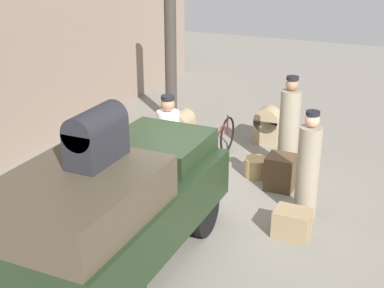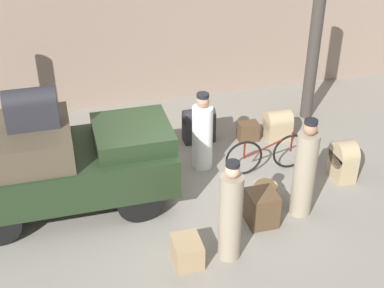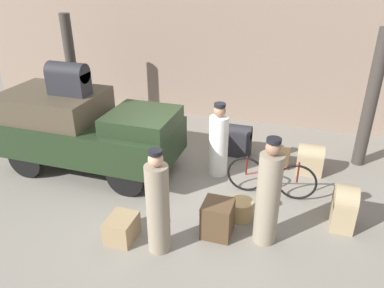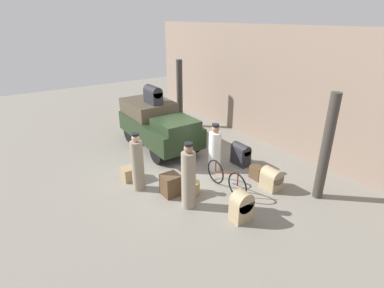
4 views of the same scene
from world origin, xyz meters
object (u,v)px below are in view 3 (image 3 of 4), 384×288
porter_standing_middle (219,143)px  trunk_barrel_dark (237,139)px  wicker_basket (240,209)px  suitcase_tan_flat (344,206)px  suitcase_small_leather (280,158)px  trunk_large_brown (122,228)px  porter_carrying_trunk (158,206)px  conductor_in_dark_uniform (268,196)px  bicycle (271,178)px  truck (86,128)px  trunk_wicker_pale (218,219)px  trunk_on_truck_roof (68,78)px  suitcase_black_upright (310,159)px

porter_standing_middle → trunk_barrel_dark: bearing=78.1°
trunk_barrel_dark → wicker_basket: bearing=-76.6°
suitcase_tan_flat → suitcase_small_leather: bearing=124.2°
trunk_large_brown → trunk_barrel_dark: (1.19, 3.56, 0.20)m
porter_carrying_trunk → conductor_in_dark_uniform: conductor_in_dark_uniform is taller
bicycle → porter_standing_middle: size_ratio=1.08×
truck → trunk_large_brown: 2.78m
porter_standing_middle → trunk_wicker_pale: 2.08m
wicker_basket → suitcase_tan_flat: bearing=10.3°
trunk_barrel_dark → trunk_wicker_pale: size_ratio=1.24×
porter_carrying_trunk → trunk_on_truck_roof: (-2.76, 2.01, 1.22)m
porter_carrying_trunk → suitcase_black_upright: size_ratio=2.70×
porter_standing_middle → conductor_in_dark_uniform: conductor_in_dark_uniform is taller
conductor_in_dark_uniform → suitcase_tan_flat: bearing=32.0°
suitcase_small_leather → porter_carrying_trunk: bearing=-114.9°
suitcase_black_upright → trunk_on_truck_roof: 5.39m
porter_carrying_trunk → trunk_barrel_dark: 3.66m
bicycle → conductor_in_dark_uniform: size_ratio=0.93×
conductor_in_dark_uniform → trunk_barrel_dark: conductor_in_dark_uniform is taller
bicycle → suitcase_small_leather: bicycle is taller
porter_standing_middle → suitcase_black_upright: bearing=18.9°
wicker_basket → porter_carrying_trunk: 1.73m
suitcase_small_leather → trunk_on_truck_roof: (-4.31, -1.33, 1.83)m
conductor_in_dark_uniform → trunk_wicker_pale: size_ratio=3.01×
bicycle → suitcase_small_leather: size_ratio=4.05×
bicycle → wicker_basket: size_ratio=4.00×
trunk_wicker_pale → suitcase_tan_flat: size_ratio=0.76×
trunk_barrel_dark → trunk_on_truck_roof: bearing=-154.1°
porter_carrying_trunk → suitcase_tan_flat: size_ratio=2.19×
suitcase_small_leather → trunk_on_truck_roof: size_ratio=0.52×
conductor_in_dark_uniform → trunk_on_truck_roof: trunk_on_truck_roof is taller
trunk_large_brown → suitcase_tan_flat: bearing=22.7°
trunk_wicker_pale → trunk_on_truck_roof: (-3.55, 1.38, 1.73)m
trunk_wicker_pale → suitcase_black_upright: bearing=61.9°
trunk_large_brown → porter_carrying_trunk: bearing=-2.8°
bicycle → suitcase_small_leather: bearing=87.3°
trunk_large_brown → suitcase_small_leather: (2.23, 3.31, 0.00)m
porter_standing_middle → suitcase_tan_flat: (2.50, -1.12, -0.32)m
wicker_basket → suitcase_small_leather: suitcase_small_leather is taller
suitcase_black_upright → trunk_on_truck_roof: bearing=-165.8°
truck → conductor_in_dark_uniform: conductor_in_dark_uniform is taller
truck → porter_standing_middle: size_ratio=2.34×
trunk_wicker_pale → trunk_on_truck_roof: trunk_on_truck_roof is taller
trunk_on_truck_roof → suitcase_black_upright: bearing=14.2°
trunk_barrel_dark → suitcase_tan_flat: bearing=-42.5°
suitcase_small_leather → suitcase_black_upright: bearing=-6.7°
truck → wicker_basket: 3.75m
porter_standing_middle → trunk_on_truck_roof: (-3.06, -0.60, 1.31)m
suitcase_small_leather → porter_standing_middle: bearing=-149.7°
truck → suitcase_small_leather: (4.04, 1.33, -0.75)m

